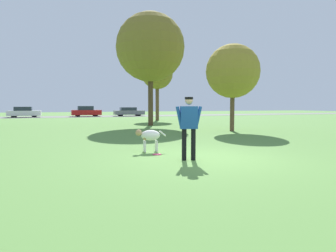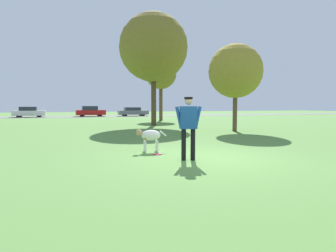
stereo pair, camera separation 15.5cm
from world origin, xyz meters
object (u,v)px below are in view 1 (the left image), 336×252
Objects in this scene: person at (189,122)px; tree_mid_center at (150,47)px; tree_far_right at (157,74)px; tree_near_right at (233,71)px; dog at (149,136)px; parked_car_grey at (129,112)px; parked_car_red at (86,111)px; parked_car_white at (24,112)px; frisbee at (157,154)px.

tree_mid_center is (3.05, 13.87, 4.70)m from person.
tree_near_right is at bearing -88.22° from tree_far_right.
parked_car_grey is (6.34, 31.54, 0.08)m from dog.
dog is 0.25× the size of parked_car_grey.
person reaches higher than parked_car_red.
person is at bearing -105.61° from tree_far_right.
tree_far_right is 1.61× the size of parked_car_red.
parked_car_white is at bearing -179.22° from parked_car_grey.
person is 0.46× the size of parked_car_white.
parked_car_red reaches higher than parked_car_grey.
frisbee is 20.95m from tree_far_right.
tree_mid_center is 22.88m from parked_car_white.
tree_near_right is at bearing -132.85° from dog.
dog is 0.27× the size of parked_car_red.
frisbee is at bearing -92.19° from parked_car_red.
tree_near_right is 1.22× the size of parked_car_grey.
parked_car_red is at bearing 98.82° from tree_mid_center.
parked_car_red is (-3.05, 19.67, -5.08)m from tree_mid_center.
dog is 0.27× the size of parked_car_white.
tree_mid_center is 7.34m from tree_near_right.
frisbee is 33.10m from parked_car_white.
tree_mid_center is at bearing 116.49° from tree_near_right.
frisbee is 0.05× the size of tree_near_right.
parked_car_grey is at bearing 90.10° from tree_far_right.
dog is at bearing 95.21° from frisbee.
tree_mid_center is (3.60, 12.69, 5.75)m from frisbee.
parked_car_white is at bearing 178.80° from parked_car_red.
tree_far_right reaches higher than person.
tree_far_right reaches higher than parked_car_grey.
frisbee is at bearing -99.57° from parked_car_grey.
parked_car_grey is at bearing 90.95° from tree_near_right.
dog is (-0.61, 1.84, -0.54)m from person.
tree_far_right reaches higher than parked_car_red.
tree_far_right is (5.76, 20.62, 3.54)m from person.
dog is at bearing -92.32° from parked_car_red.
parked_car_red is 5.74m from parked_car_grey.
parked_car_red is (0.55, 32.36, 0.66)m from frisbee.
parked_car_white is 7.47m from parked_car_red.
dog is at bearing 121.61° from person.
dog is 0.84m from frisbee.
frisbee is at bearing 128.26° from person.
parked_car_grey reaches higher than dog.
dog is 31.71m from parked_car_red.
tree_far_right is 13.05m from tree_near_right.
person is 0.21× the size of tree_mid_center.
parked_car_white is at bearing 118.15° from tree_mid_center.
tree_mid_center reaches higher than frisbee.
person is at bearing -98.28° from parked_car_grey.
parked_car_grey is at bearing 82.16° from tree_mid_center.
tree_far_right is 14.67m from parked_car_red.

